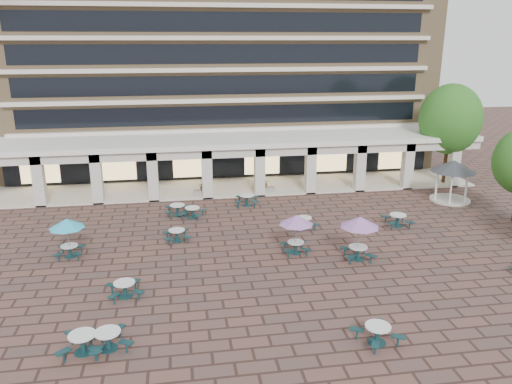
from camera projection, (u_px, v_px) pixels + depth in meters
ground at (259, 261)px, 28.71m from camera, size 120.00×120.00×0.00m
apartment_building at (217, 35)px, 49.03m from camera, size 40.00×15.50×25.20m
retail_arcade at (230, 154)px, 41.79m from camera, size 42.00×6.60×4.40m
picnic_table_0 at (83, 342)px, 20.18m from camera, size 1.97×1.97×0.84m
picnic_table_1 at (108, 339)px, 20.41m from camera, size 2.18×2.18×0.82m
picnic_table_2 at (378, 333)px, 20.82m from camera, size 2.16×2.16×0.82m
picnic_table_4 at (67, 225)px, 28.62m from camera, size 2.04×2.04×2.36m
picnic_table_5 at (125, 288)px, 24.57m from camera, size 2.00×2.00×0.79m
picnic_table_6 at (296, 221)px, 29.13m from camera, size 2.06×2.06×2.38m
picnic_table_7 at (398, 219)px, 33.87m from camera, size 1.96×1.96×0.84m
picnic_table_8 at (192, 212)px, 35.46m from camera, size 2.13×2.13×0.78m
picnic_table_9 at (177, 209)px, 35.95m from camera, size 1.84×1.84×0.81m
picnic_table_10 at (304, 222)px, 33.50m from camera, size 1.84×1.84×0.78m
picnic_table_11 at (360, 224)px, 28.23m from camera, size 2.26×2.26×2.61m
picnic_table_12 at (177, 234)px, 31.36m from camera, size 1.86×1.86×0.77m
picnic_table_13 at (247, 199)px, 38.11m from camera, size 2.09×2.09×0.83m
gazebo at (453, 171)px, 38.69m from camera, size 3.47×3.47×3.23m
tree_east_c at (450, 119)px, 42.41m from camera, size 5.22×5.22×8.69m
planter_left at (203, 191)px, 40.38m from camera, size 1.50×0.60×1.16m
planter_right at (265, 188)px, 41.15m from camera, size 1.50×0.68×1.18m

